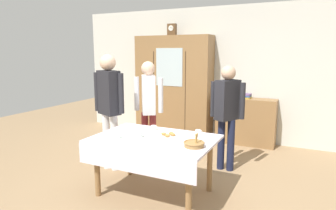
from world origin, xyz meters
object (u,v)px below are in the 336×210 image
at_px(book_stack, 247,96).
at_px(spoon_front_edge, 128,129).
at_px(bookshelf_low, 246,121).
at_px(person_beside_shelf, 149,102).
at_px(wall_cabinet, 174,87).
at_px(tea_cup_far_left, 154,142).
at_px(bread_basket, 194,144).
at_px(tea_cup_center, 154,128).
at_px(dining_table, 153,146).
at_px(mantel_clock, 172,30).
at_px(person_by_cabinet, 227,108).
at_px(spoon_mid_left, 105,137).
at_px(person_near_right_end, 109,100).
at_px(spoon_far_left, 186,140).
at_px(tea_cup_mid_left, 117,136).
at_px(pastry_plate, 168,135).
at_px(tea_cup_far_right, 140,135).
at_px(tea_cup_back_edge, 198,133).

relative_size(book_stack, spoon_front_edge, 1.78).
bearing_deg(bookshelf_low, person_beside_shelf, -127.29).
height_order(wall_cabinet, tea_cup_far_left, wall_cabinet).
xyz_separation_m(wall_cabinet, bread_basket, (1.48, -2.68, -0.29)).
bearing_deg(tea_cup_center, wall_cabinet, 107.86).
distance_m(dining_table, book_stack, 2.73).
xyz_separation_m(wall_cabinet, mantel_clock, (-0.04, -0.00, 1.18)).
bearing_deg(person_by_cabinet, tea_cup_center, -133.59).
bearing_deg(wall_cabinet, spoon_mid_left, -83.19).
bearing_deg(book_stack, wall_cabinet, -178.11).
relative_size(bookshelf_low, spoon_front_edge, 9.49).
bearing_deg(person_near_right_end, tea_cup_far_left, -31.02).
height_order(spoon_far_left, person_near_right_end, person_near_right_end).
bearing_deg(book_stack, spoon_far_left, -95.07).
bearing_deg(bookshelf_low, tea_cup_mid_left, -109.91).
bearing_deg(mantel_clock, spoon_mid_left, -82.30).
xyz_separation_m(tea_cup_center, person_near_right_end, (-0.81, 0.09, 0.32)).
bearing_deg(dining_table, spoon_far_left, 13.71).
relative_size(wall_cabinet, pastry_plate, 7.60).
bearing_deg(pastry_plate, person_beside_shelf, 132.03).
height_order(tea_cup_far_right, tea_cup_far_left, same).
distance_m(book_stack, person_beside_shelf, 2.06).
bearing_deg(bread_basket, person_by_cabinet, 88.23).
bearing_deg(spoon_far_left, bookshelf_low, 84.93).
distance_m(book_stack, pastry_plate, 2.54).
bearing_deg(dining_table, book_stack, 76.58).
height_order(book_stack, tea_cup_far_left, book_stack).
distance_m(tea_cup_far_left, spoon_mid_left, 0.70).
bearing_deg(tea_cup_center, tea_cup_back_edge, 3.74).
height_order(tea_cup_center, pastry_plate, tea_cup_center).
xyz_separation_m(dining_table, person_beside_shelf, (-0.62, 1.00, 0.37)).
bearing_deg(bread_basket, dining_table, 171.33).
xyz_separation_m(wall_cabinet, tea_cup_far_right, (0.73, -2.62, -0.30)).
xyz_separation_m(tea_cup_far_right, person_beside_shelf, (-0.45, 1.03, 0.24)).
bearing_deg(tea_cup_far_left, dining_table, 120.39).
xyz_separation_m(bread_basket, spoon_mid_left, (-1.14, -0.12, -0.03)).
relative_size(wall_cabinet, person_by_cabinet, 1.33).
bearing_deg(book_stack, bookshelf_low, 0.00).
bearing_deg(pastry_plate, tea_cup_far_right, -148.67).
height_order(person_beside_shelf, person_near_right_end, person_near_right_end).
distance_m(tea_cup_back_edge, bread_basket, 0.50).
xyz_separation_m(book_stack, pastry_plate, (-0.49, -2.48, -0.20)).
bearing_deg(dining_table, mantel_clock, 110.04).
bearing_deg(person_by_cabinet, tea_cup_back_edge, -101.79).
xyz_separation_m(bookshelf_low, pastry_plate, (-0.49, -2.48, 0.30)).
height_order(dining_table, bookshelf_low, bookshelf_low).
bearing_deg(dining_table, tea_cup_mid_left, -154.18).
xyz_separation_m(pastry_plate, spoon_mid_left, (-0.71, -0.36, -0.01)).
height_order(pastry_plate, spoon_front_edge, pastry_plate).
height_order(bread_basket, person_beside_shelf, person_beside_shelf).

